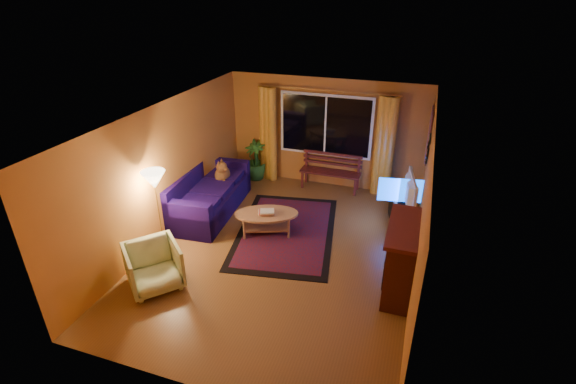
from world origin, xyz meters
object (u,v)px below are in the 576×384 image
(sofa, at_px, (209,191))
(tv_console, at_px, (402,216))
(coffee_table, at_px, (267,223))
(bench, at_px, (330,180))
(armchair, at_px, (154,264))
(floor_lamp, at_px, (159,213))

(sofa, relative_size, tv_console, 2.01)
(coffee_table, bearing_deg, bench, 72.85)
(sofa, bearing_deg, armchair, -87.25)
(floor_lamp, relative_size, coffee_table, 1.31)
(bench, distance_m, coffee_table, 2.37)
(sofa, height_order, tv_console, sofa)
(bench, bearing_deg, tv_console, -33.96)
(floor_lamp, bearing_deg, tv_console, 29.61)
(tv_console, bearing_deg, coffee_table, -168.85)
(sofa, xyz_separation_m, tv_console, (3.86, 0.64, -0.23))
(armchair, bearing_deg, coffee_table, 13.50)
(coffee_table, xyz_separation_m, tv_console, (2.44, 1.07, 0.02))
(tv_console, bearing_deg, sofa, 176.90)
(sofa, xyz_separation_m, floor_lamp, (-0.08, -1.60, 0.32))
(armchair, bearing_deg, tv_console, -6.69)
(sofa, bearing_deg, floor_lamp, -97.62)
(bench, distance_m, floor_lamp, 4.13)
(sofa, distance_m, armchair, 2.46)
(floor_lamp, height_order, coffee_table, floor_lamp)
(bench, height_order, tv_console, tv_console)
(sofa, distance_m, tv_console, 3.92)
(bench, height_order, sofa, sofa)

